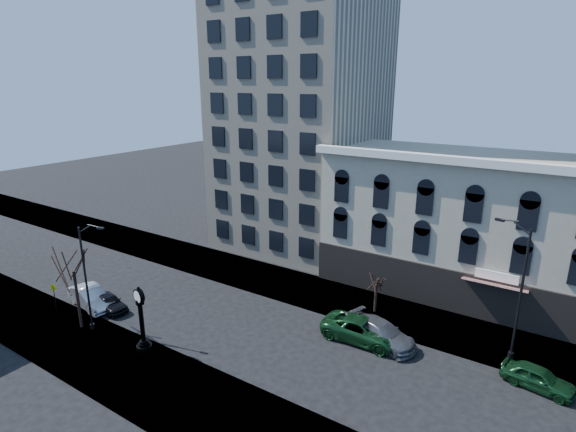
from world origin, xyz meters
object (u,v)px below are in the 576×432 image
Objects in this scene: street_lamp_near at (88,250)px; car_near_a at (109,302)px; street_clock at (142,321)px; warning_sign at (54,291)px; car_near_b at (91,297)px.

street_lamp_near is 6.67m from car_near_a.
car_near_a is at bearing 172.39° from street_clock.
street_lamp_near is at bearing -13.89° from warning_sign.
street_lamp_near is (-4.75, -0.19, 4.22)m from street_clock.
car_near_a is (-6.96, 2.30, -1.56)m from street_clock.
car_near_b is at bearing 178.64° from street_clock.
warning_sign reaches higher than car_near_b.
street_clock is at bearing -11.34° from street_lamp_near.
car_near_b is (-3.90, 2.04, -5.62)m from street_lamp_near.
warning_sign is at bearing 130.42° from car_near_a.
car_near_a is at bearing 117.91° from street_lamp_near.
street_lamp_near is 7.14m from car_near_b.
street_lamp_near is at bearing -108.36° from car_near_b.
street_lamp_near is at bearing -167.01° from street_clock.
warning_sign is 2.84m from car_near_b.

